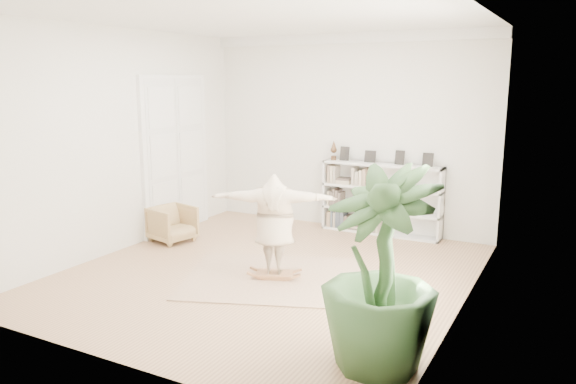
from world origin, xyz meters
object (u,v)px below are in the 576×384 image
(person, at_px, (274,221))
(houseplant, at_px, (380,270))
(bookshelf, at_px, (381,200))
(armchair, at_px, (172,224))
(rocker_board, at_px, (275,274))

(person, xyz_separation_m, houseplant, (2.11, -1.69, 0.16))
(bookshelf, distance_m, armchair, 3.75)
(rocker_board, height_order, person, person)
(bookshelf, bearing_deg, armchair, -144.52)
(armchair, relative_size, rocker_board, 1.15)
(armchair, xyz_separation_m, houseplant, (4.60, -2.49, 0.69))
(bookshelf, height_order, armchair, bookshelf)
(person, height_order, houseplant, houseplant)
(armchair, bearing_deg, person, -94.55)
(bookshelf, distance_m, houseplant, 4.92)
(bookshelf, relative_size, person, 1.26)
(bookshelf, distance_m, person, 3.03)
(armchair, bearing_deg, bookshelf, -41.24)
(rocker_board, bearing_deg, armchair, 141.53)
(rocker_board, distance_m, houseplant, 2.86)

